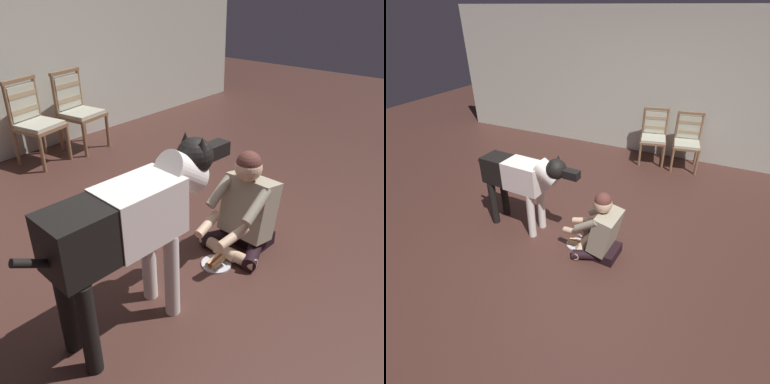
# 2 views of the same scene
# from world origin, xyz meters

# --- Properties ---
(ground_plane) EXTENTS (15.22, 15.22, 0.00)m
(ground_plane) POSITION_xyz_m (0.00, 0.00, 0.00)
(ground_plane) COLOR #422720
(dining_chair_left_of_pair) EXTENTS (0.55, 0.55, 0.98)m
(dining_chair_left_of_pair) POSITION_xyz_m (0.17, 2.79, 0.54)
(dining_chair_left_of_pair) COLOR brown
(dining_chair_left_of_pair) RESTS_ON ground
(dining_chair_right_of_pair) EXTENTS (0.53, 0.53, 0.98)m
(dining_chair_right_of_pair) POSITION_xyz_m (0.77, 2.79, 0.54)
(dining_chair_right_of_pair) COLOR brown
(dining_chair_right_of_pair) RESTS_ON ground
(person_sitting_on_floor) EXTENTS (0.67, 0.58, 0.84)m
(person_sitting_on_floor) POSITION_xyz_m (0.30, -0.09, 0.35)
(person_sitting_on_floor) COLOR black
(person_sitting_on_floor) RESTS_ON ground
(large_dog) EXTENTS (1.50, 0.36, 1.13)m
(large_dog) POSITION_xyz_m (-0.80, -0.03, 0.75)
(large_dog) COLOR silver
(large_dog) RESTS_ON ground
(hot_dog_on_plate) EXTENTS (0.23, 0.23, 0.06)m
(hot_dog_on_plate) POSITION_xyz_m (-0.04, -0.07, 0.03)
(hot_dog_on_plate) COLOR silver
(hot_dog_on_plate) RESTS_ON ground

